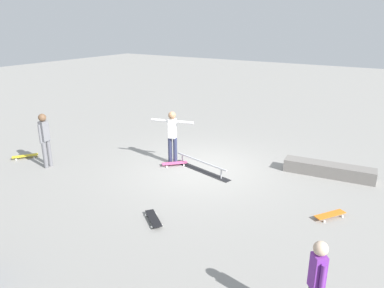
% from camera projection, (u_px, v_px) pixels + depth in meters
% --- Properties ---
extents(ground_plane, '(60.00, 60.00, 0.00)m').
position_uv_depth(ground_plane, '(201.00, 168.00, 11.25)').
color(ground_plane, gray).
extents(grind_rail, '(2.22, 0.76, 0.33)m').
position_uv_depth(grind_rail, '(201.00, 166.00, 11.01)').
color(grind_rail, black).
rests_on(grind_rail, ground_plane).
extents(skate_ledge, '(2.57, 0.78, 0.37)m').
position_uv_depth(skate_ledge, '(329.00, 170.00, 10.64)').
color(skate_ledge, gray).
rests_on(skate_ledge, ground_plane).
extents(skater_main, '(1.34, 0.43, 1.70)m').
position_uv_depth(skater_main, '(172.00, 134.00, 11.31)').
color(skater_main, '#2D3351').
rests_on(skater_main, ground_plane).
extents(skateboard_main, '(0.70, 0.71, 0.09)m').
position_uv_depth(skateboard_main, '(175.00, 163.00, 11.44)').
color(skateboard_main, '#E05993').
rests_on(skateboard_main, ground_plane).
extents(bystander_purple_shirt, '(0.28, 0.30, 1.51)m').
position_uv_depth(bystander_purple_shirt, '(316.00, 282.00, 5.10)').
color(bystander_purple_shirt, brown).
rests_on(bystander_purple_shirt, ground_plane).
extents(bystander_grey_shirt, '(0.23, 0.39, 1.70)m').
position_uv_depth(bystander_grey_shirt, '(45.00, 137.00, 11.05)').
color(bystander_grey_shirt, slate).
rests_on(bystander_grey_shirt, ground_plane).
extents(loose_skateboard_black, '(0.76, 0.64, 0.09)m').
position_uv_depth(loose_skateboard_black, '(154.00, 218.00, 8.25)').
color(loose_skateboard_black, black).
rests_on(loose_skateboard_black, ground_plane).
extents(loose_skateboard_orange, '(0.61, 0.78, 0.09)m').
position_uv_depth(loose_skateboard_orange, '(330.00, 215.00, 8.41)').
color(loose_skateboard_orange, orange).
rests_on(loose_skateboard_orange, ground_plane).
extents(loose_skateboard_yellow, '(0.61, 0.77, 0.09)m').
position_uv_depth(loose_skateboard_yellow, '(25.00, 156.00, 12.05)').
color(loose_skateboard_yellow, yellow).
rests_on(loose_skateboard_yellow, ground_plane).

